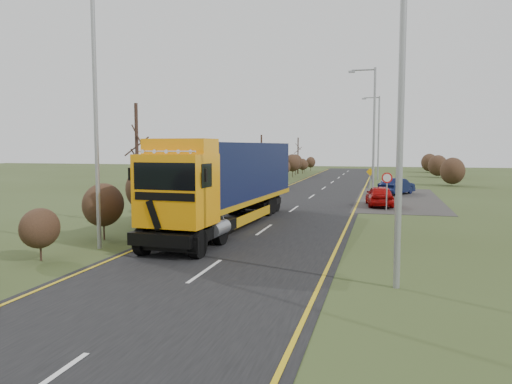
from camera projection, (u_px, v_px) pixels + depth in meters
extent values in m
plane|color=#333E1A|center=(241.00, 247.00, 19.58)|extent=(160.00, 160.00, 0.00)
cube|color=black|center=(288.00, 213.00, 29.23)|extent=(8.00, 120.00, 0.02)
cube|color=#302D2A|center=(398.00, 199.00, 37.27)|extent=(6.00, 18.00, 0.02)
cube|color=gold|center=(228.00, 211.00, 30.14)|extent=(0.12, 116.00, 0.01)
cube|color=gold|center=(352.00, 215.00, 28.31)|extent=(0.12, 116.00, 0.01)
cube|color=silver|center=(205.00, 271.00, 15.72)|extent=(0.12, 3.00, 0.01)
cube|color=silver|center=(264.00, 230.00, 23.44)|extent=(0.12, 3.00, 0.01)
cube|color=silver|center=(294.00, 209.00, 31.16)|extent=(0.12, 3.00, 0.01)
cube|color=silver|center=(312.00, 196.00, 38.87)|extent=(0.12, 3.00, 0.01)
cube|color=silver|center=(324.00, 188.00, 46.59)|extent=(0.12, 3.00, 0.01)
cube|color=silver|center=(332.00, 182.00, 54.31)|extent=(0.12, 3.00, 0.01)
cube|color=silver|center=(339.00, 178.00, 62.02)|extent=(0.12, 3.00, 0.01)
cube|color=silver|center=(344.00, 174.00, 69.74)|extent=(0.12, 3.00, 0.01)
cube|color=silver|center=(348.00, 171.00, 77.46)|extent=(0.12, 3.00, 0.01)
ellipsoid|color=#312015|center=(40.00, 228.00, 17.11)|extent=(1.21, 1.57, 1.39)
ellipsoid|color=#312015|center=(103.00, 205.00, 20.93)|extent=(1.58, 2.06, 1.82)
ellipsoid|color=#312015|center=(147.00, 189.00, 24.75)|extent=(1.96, 2.55, 2.25)
ellipsoid|color=#312015|center=(178.00, 185.00, 28.63)|extent=(1.83, 2.38, 2.10)
ellipsoid|color=#312015|center=(204.00, 187.00, 32.51)|extent=(1.37, 1.78, 1.57)
ellipsoid|color=#312015|center=(222.00, 185.00, 36.41)|extent=(1.20, 1.56, 1.38)
ellipsoid|color=#312015|center=(239.00, 177.00, 40.21)|extent=(1.55, 2.02, 1.78)
ellipsoid|color=#312015|center=(250.00, 170.00, 44.07)|extent=(1.95, 2.53, 2.24)
ellipsoid|color=#312015|center=(263.00, 169.00, 47.89)|extent=(1.85, 2.41, 2.13)
ellipsoid|color=#312015|center=(269.00, 171.00, 51.84)|extent=(1.40, 1.81, 1.61)
ellipsoid|color=#312015|center=(280.00, 171.00, 55.66)|extent=(1.19, 1.55, 1.37)
ellipsoid|color=#312015|center=(284.00, 167.00, 59.56)|extent=(1.52, 1.97, 1.75)
ellipsoid|color=#312015|center=(293.00, 163.00, 63.30)|extent=(1.93, 2.51, 2.22)
ellipsoid|color=#312015|center=(295.00, 162.00, 67.25)|extent=(1.88, 2.44, 2.16)
ellipsoid|color=#312015|center=(303.00, 164.00, 71.06)|extent=(1.43, 1.85, 1.64)
ellipsoid|color=#312015|center=(304.00, 165.00, 75.03)|extent=(1.19, 1.55, 1.37)
ellipsoid|color=#312015|center=(311.00, 162.00, 78.77)|extent=(1.49, 1.93, 1.71)
cylinder|color=#38241C|center=(137.00, 165.00, 24.77)|extent=(0.18, 0.18, 6.05)
cylinder|color=#38241C|center=(261.00, 160.00, 49.90)|extent=(0.18, 0.18, 5.06)
cylinder|color=#38241C|center=(298.00, 156.00, 71.11)|extent=(0.18, 0.18, 5.15)
cube|color=black|center=(187.00, 230.00, 19.28)|extent=(2.68, 4.75, 0.45)
cube|color=orange|center=(177.00, 190.00, 18.26)|extent=(2.63, 2.35, 2.60)
cube|color=black|center=(166.00, 244.00, 17.41)|extent=(2.51, 0.27, 0.55)
cube|color=black|center=(153.00, 215.00, 17.36)|extent=(0.60, 0.06, 1.08)
cube|color=black|center=(176.00, 216.00, 17.15)|extent=(0.60, 0.06, 1.08)
cube|color=black|center=(164.00, 176.00, 17.16)|extent=(2.35, 0.20, 0.95)
cube|color=black|center=(164.00, 197.00, 17.20)|extent=(2.30, 0.17, 0.28)
cube|color=orange|center=(180.00, 146.00, 18.45)|extent=(2.58, 1.55, 0.56)
cylinder|color=silver|center=(167.00, 152.00, 17.31)|extent=(2.20, 0.19, 0.06)
cube|color=black|center=(130.00, 174.00, 17.73)|extent=(0.09, 0.12, 0.45)
cube|color=black|center=(206.00, 175.00, 17.03)|extent=(0.09, 0.12, 0.45)
cylinder|color=gray|center=(164.00, 226.00, 19.95)|extent=(0.64, 1.33, 0.56)
cylinder|color=gray|center=(219.00, 228.00, 19.38)|extent=(0.64, 1.33, 0.56)
cube|color=#D4990E|center=(235.00, 199.00, 25.51)|extent=(3.27, 12.75, 0.24)
cube|color=black|center=(235.00, 170.00, 25.37)|extent=(3.22, 12.35, 2.75)
cube|color=#101C44|center=(263.00, 165.00, 31.29)|extent=(2.48, 0.21, 2.75)
cube|color=#101C44|center=(190.00, 177.00, 19.46)|extent=(2.48, 0.21, 2.75)
cube|color=black|center=(254.00, 202.00, 29.24)|extent=(2.52, 3.74, 0.35)
cube|color=#D4990E|center=(206.00, 214.00, 24.91)|extent=(0.39, 5.50, 0.45)
cube|color=#D4990E|center=(254.00, 216.00, 24.31)|extent=(0.39, 5.50, 0.45)
cylinder|color=black|center=(143.00, 241.00, 18.01)|extent=(0.38, 1.06, 1.04)
cylinder|color=black|center=(198.00, 244.00, 17.49)|extent=(0.38, 1.06, 1.04)
cylinder|color=black|center=(172.00, 230.00, 20.43)|extent=(0.38, 1.06, 1.04)
cylinder|color=black|center=(220.00, 232.00, 19.91)|extent=(0.38, 1.06, 1.04)
cylinder|color=black|center=(232.00, 206.00, 28.64)|extent=(0.38, 1.06, 1.04)
cylinder|color=black|center=(268.00, 207.00, 28.12)|extent=(0.38, 1.06, 1.04)
cylinder|color=black|center=(237.00, 204.00, 29.60)|extent=(0.38, 1.06, 1.04)
cylinder|color=black|center=(272.00, 205.00, 29.08)|extent=(0.38, 1.06, 1.04)
cylinder|color=black|center=(242.00, 202.00, 30.57)|extent=(0.38, 1.06, 1.04)
cylinder|color=black|center=(276.00, 203.00, 30.05)|extent=(0.38, 1.06, 1.04)
imported|color=#AD0908|center=(380.00, 196.00, 32.71)|extent=(2.02, 4.15, 1.36)
imported|color=#090F33|center=(397.00, 186.00, 40.57)|extent=(3.10, 4.24, 1.33)
cylinder|color=#929597|center=(400.00, 138.00, 13.54)|extent=(0.18, 0.18, 8.32)
cylinder|color=#929597|center=(374.00, 133.00, 38.33)|extent=(0.18, 0.18, 9.91)
cylinder|color=#929597|center=(363.00, 70.00, 38.11)|extent=(1.76, 0.12, 0.12)
cube|color=#929597|center=(352.00, 72.00, 38.34)|extent=(0.50, 0.20, 0.15)
cylinder|color=#929597|center=(379.00, 138.00, 57.82)|extent=(0.18, 0.18, 9.68)
cylinder|color=#929597|center=(372.00, 98.00, 57.61)|extent=(1.72, 0.12, 0.12)
cube|color=#929597|center=(364.00, 99.00, 57.83)|extent=(0.48, 0.19, 0.15)
cylinder|color=#929597|center=(95.00, 104.00, 18.77)|extent=(0.16, 0.16, 11.08)
cylinder|color=#929597|center=(387.00, 194.00, 30.49)|extent=(0.08, 0.08, 2.01)
cylinder|color=red|center=(387.00, 178.00, 30.37)|extent=(0.64, 0.04, 0.64)
cylinder|color=white|center=(387.00, 178.00, 30.35)|extent=(0.48, 0.02, 0.48)
cylinder|color=#929597|center=(370.00, 181.00, 45.93)|extent=(0.08, 0.08, 1.47)
cube|color=#E8A40C|center=(370.00, 172.00, 45.80)|extent=(0.74, 0.04, 0.74)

